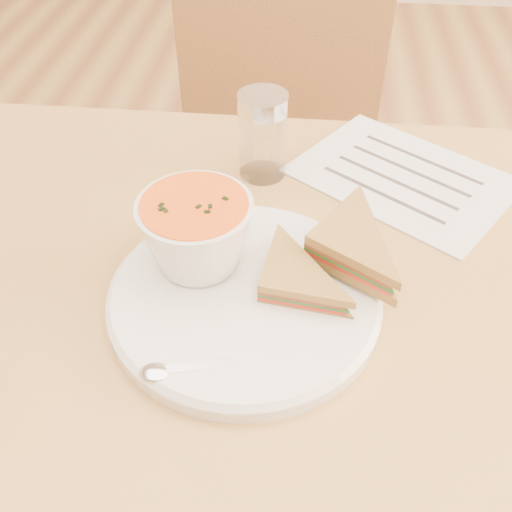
# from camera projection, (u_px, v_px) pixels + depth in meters

# --- Properties ---
(dining_table) EXTENTS (1.00, 0.70, 0.75)m
(dining_table) POSITION_uv_depth(u_px,v_px,m) (273.00, 450.00, 0.88)
(dining_table) COLOR olive
(dining_table) RESTS_ON floor
(chair_far) EXTENTS (0.42, 0.42, 0.91)m
(chair_far) POSITION_uv_depth(u_px,v_px,m) (275.00, 218.00, 1.16)
(chair_far) COLOR brown
(chair_far) RESTS_ON floor
(plate) EXTENTS (0.34, 0.34, 0.02)m
(plate) POSITION_uv_depth(u_px,v_px,m) (245.00, 298.00, 0.59)
(plate) COLOR white
(plate) RESTS_ON dining_table
(soup_bowl) EXTENTS (0.14, 0.14, 0.08)m
(soup_bowl) POSITION_uv_depth(u_px,v_px,m) (197.00, 236.00, 0.59)
(soup_bowl) COLOR white
(soup_bowl) RESTS_ON plate
(sandwich_half_a) EXTENTS (0.11, 0.11, 0.03)m
(sandwich_half_a) POSITION_uv_depth(u_px,v_px,m) (257.00, 296.00, 0.57)
(sandwich_half_a) COLOR #AC833C
(sandwich_half_a) RESTS_ON plate
(sandwich_half_b) EXTENTS (0.15, 0.15, 0.03)m
(sandwich_half_b) POSITION_uv_depth(u_px,v_px,m) (304.00, 248.00, 0.59)
(sandwich_half_b) COLOR #AC833C
(sandwich_half_b) RESTS_ON plate
(spoon) EXTENTS (0.15, 0.07, 0.01)m
(spoon) POSITION_uv_depth(u_px,v_px,m) (205.00, 366.00, 0.52)
(spoon) COLOR silver
(spoon) RESTS_ON plate
(paper_menu) EXTENTS (0.33, 0.31, 0.00)m
(paper_menu) POSITION_uv_depth(u_px,v_px,m) (403.00, 177.00, 0.76)
(paper_menu) COLOR silver
(paper_menu) RESTS_ON dining_table
(condiment_shaker) EXTENTS (0.07, 0.07, 0.11)m
(condiment_shaker) POSITION_uv_depth(u_px,v_px,m) (263.00, 136.00, 0.73)
(condiment_shaker) COLOR silver
(condiment_shaker) RESTS_ON dining_table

